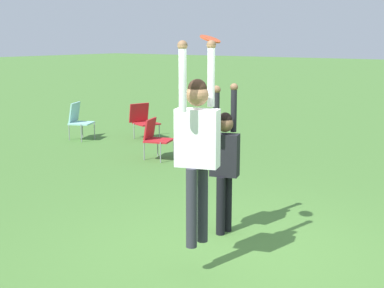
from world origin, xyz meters
TOP-DOWN VIEW (x-y plane):
  - ground_plane at (0.00, 0.00)m, footprint 120.00×120.00m
  - person_jumping at (-0.70, 0.01)m, footprint 0.62×0.51m
  - person_defending at (0.48, 0.41)m, footprint 0.52×0.41m
  - frisbee at (-0.18, 0.20)m, footprint 0.24×0.23m
  - camping_chair_0 at (3.36, 4.02)m, footprint 0.67×0.72m
  - camping_chair_2 at (3.93, 7.07)m, footprint 0.70×0.76m
  - camping_chair_3 at (5.05, 5.85)m, footprint 0.69×0.74m

SIDE VIEW (x-z plane):
  - ground_plane at x=0.00m, z-range 0.00..0.00m
  - camping_chair_3 at x=5.05m, z-range 0.05..0.95m
  - camping_chair_0 at x=3.36m, z-range 0.07..0.94m
  - camping_chair_2 at x=3.93m, z-range 0.07..1.02m
  - person_defending at x=0.48m, z-range 0.05..2.04m
  - person_jumping at x=-0.70m, z-range 0.40..2.63m
  - frisbee at x=-0.18m, z-range 2.51..2.61m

